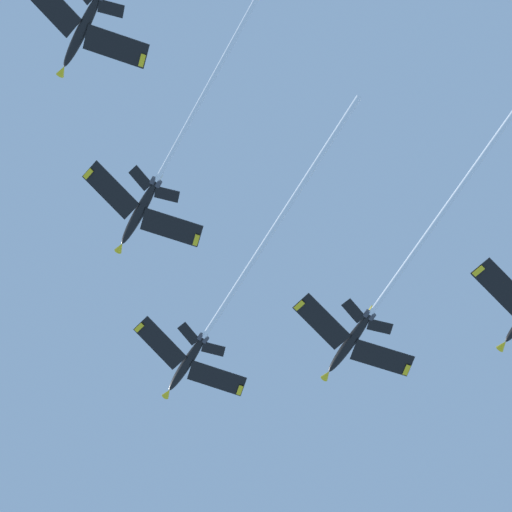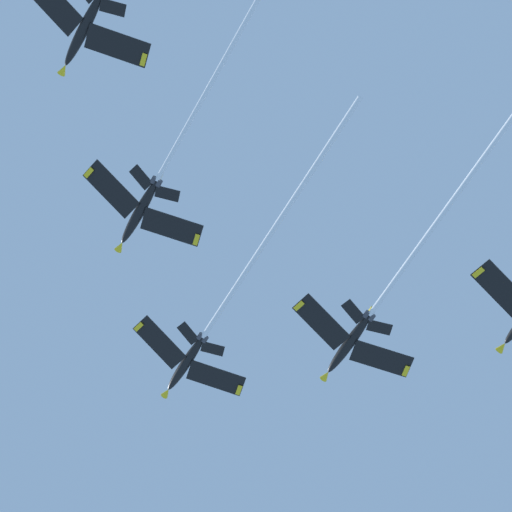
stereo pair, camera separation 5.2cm
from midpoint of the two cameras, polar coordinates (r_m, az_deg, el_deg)
The scene contains 3 objects.
jet_lead at distance 147.22m, azimuth -2.12°, elevation -3.31°, with size 36.97×43.83×24.29m.
jet_left_wing at distance 139.79m, azimuth -5.28°, elevation 5.64°, with size 36.82×43.08×23.54m.
jet_right_wing at distance 141.01m, azimuth 7.30°, elevation -2.76°, with size 33.99×38.94×21.97m.
Camera 1 is at (0.23, 13.90, 1.84)m, focal length 67.24 mm.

